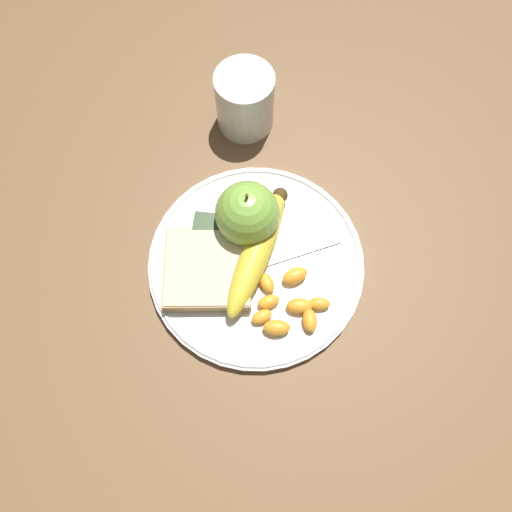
% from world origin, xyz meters
% --- Properties ---
extents(ground_plane, '(3.00, 3.00, 0.00)m').
position_xyz_m(ground_plane, '(0.00, 0.00, 0.00)').
color(ground_plane, brown).
extents(plate, '(0.28, 0.28, 0.01)m').
position_xyz_m(plate, '(0.00, 0.00, 0.01)').
color(plate, white).
rests_on(plate, ground_plane).
extents(juice_glass, '(0.08, 0.08, 0.09)m').
position_xyz_m(juice_glass, '(-0.04, 0.22, 0.04)').
color(juice_glass, silver).
rests_on(juice_glass, ground_plane).
extents(apple, '(0.08, 0.08, 0.09)m').
position_xyz_m(apple, '(-0.02, 0.05, 0.05)').
color(apple, '#84BC47').
rests_on(apple, plate).
extents(banana, '(0.08, 0.19, 0.04)m').
position_xyz_m(banana, '(0.00, 0.01, 0.03)').
color(banana, yellow).
rests_on(banana, plate).
extents(bread_slice, '(0.12, 0.12, 0.02)m').
position_xyz_m(bread_slice, '(-0.06, -0.02, 0.02)').
color(bread_slice, tan).
rests_on(bread_slice, plate).
extents(fork, '(0.17, 0.09, 0.00)m').
position_xyz_m(fork, '(0.01, -0.00, 0.01)').
color(fork, silver).
rests_on(fork, plate).
extents(jam_packet, '(0.05, 0.04, 0.02)m').
position_xyz_m(jam_packet, '(-0.06, 0.03, 0.02)').
color(jam_packet, white).
rests_on(jam_packet, plate).
extents(orange_segment_0, '(0.03, 0.03, 0.02)m').
position_xyz_m(orange_segment_0, '(0.02, -0.03, 0.02)').
color(orange_segment_0, '#F9A32D').
rests_on(orange_segment_0, plate).
extents(orange_segment_1, '(0.03, 0.02, 0.02)m').
position_xyz_m(orange_segment_1, '(0.03, -0.08, 0.02)').
color(orange_segment_1, '#F9A32D').
rests_on(orange_segment_1, plate).
extents(orange_segment_2, '(0.03, 0.03, 0.02)m').
position_xyz_m(orange_segment_2, '(0.02, -0.05, 0.02)').
color(orange_segment_2, '#F9A32D').
rests_on(orange_segment_2, plate).
extents(orange_segment_3, '(0.03, 0.02, 0.02)m').
position_xyz_m(orange_segment_3, '(0.08, -0.05, 0.02)').
color(orange_segment_3, '#F9A32D').
rests_on(orange_segment_3, plate).
extents(orange_segment_4, '(0.02, 0.03, 0.02)m').
position_xyz_m(orange_segment_4, '(0.07, -0.07, 0.02)').
color(orange_segment_4, '#F9A32D').
rests_on(orange_segment_4, plate).
extents(orange_segment_5, '(0.04, 0.03, 0.02)m').
position_xyz_m(orange_segment_5, '(0.05, -0.02, 0.02)').
color(orange_segment_5, '#F9A32D').
rests_on(orange_segment_5, plate).
extents(orange_segment_6, '(0.03, 0.03, 0.01)m').
position_xyz_m(orange_segment_6, '(0.02, -0.07, 0.02)').
color(orange_segment_6, '#F9A32D').
rests_on(orange_segment_6, plate).
extents(orange_segment_7, '(0.03, 0.02, 0.02)m').
position_xyz_m(orange_segment_7, '(0.06, -0.05, 0.02)').
color(orange_segment_7, '#F9A32D').
rests_on(orange_segment_7, plate).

